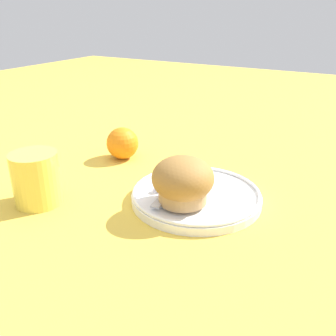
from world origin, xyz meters
TOP-DOWN VIEW (x-y plane):
  - ground_plane at (0.00, 0.00)m, footprint 3.00×3.00m
  - plate at (-0.01, -0.02)m, footprint 0.22×0.22m
  - muffin at (-0.05, -0.02)m, footprint 0.10×0.10m
  - cream_ramekin at (0.03, 0.01)m, footprint 0.06×0.06m
  - berry_pair at (-0.02, 0.04)m, footprint 0.03×0.02m
  - butter_knife at (-0.00, 0.02)m, footprint 0.20×0.04m
  - orange_fruit at (0.09, 0.21)m, footprint 0.07×0.07m
  - juice_glass at (-0.15, 0.21)m, footprint 0.08×0.08m

SIDE VIEW (x-z plane):
  - ground_plane at x=0.00m, z-range 0.00..0.00m
  - plate at x=-0.01m, z-range 0.00..0.02m
  - butter_knife at x=0.00m, z-range 0.02..0.02m
  - berry_pair at x=-0.02m, z-range 0.02..0.04m
  - cream_ramekin at x=0.03m, z-range 0.02..0.04m
  - orange_fruit at x=0.09m, z-range 0.00..0.07m
  - juice_glass at x=-0.15m, z-range 0.00..0.09m
  - muffin at x=-0.05m, z-range 0.02..0.09m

